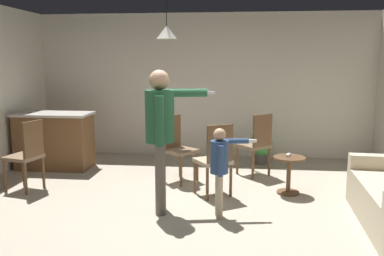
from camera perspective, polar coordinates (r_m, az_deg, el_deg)
The scene contains 13 objects.
ground at distance 5.06m, azimuth -1.31°, elevation -11.79°, with size 7.68×7.68×0.00m, color #B2A893.
wall_back at distance 7.92m, azimuth 1.69°, elevation 5.87°, with size 6.40×0.10×2.70m, color silver.
kitchen_counter at distance 7.41m, azimuth -18.42°, elevation -1.64°, with size 1.26×0.66×0.95m.
side_table_by_couch at distance 5.86m, azimuth 13.20°, elevation -5.74°, with size 0.44×0.44×0.52m.
person_adult at distance 4.88m, azimuth -4.29°, elevation 0.36°, with size 0.80×0.60×1.72m.
person_child at distance 4.79m, azimuth 3.91°, elevation -4.77°, with size 0.54×0.36×1.06m.
dining_chair_by_counter at distance 6.27m, azimuth -2.11°, elevation -2.45°, with size 0.59×0.59×1.00m.
dining_chair_near_wall at distance 6.25m, azimuth -21.77°, elevation -3.17°, with size 0.51×0.51×1.00m.
dining_chair_centre_back at distance 5.54m, azimuth 3.25°, elevation -4.03°, with size 0.58×0.58×1.00m.
dining_chair_spare at distance 6.61m, azimuth 8.95°, elevation -1.95°, with size 0.59×0.59×1.00m.
potted_plant_corner at distance 7.45m, azimuth 9.47°, elevation -2.20°, with size 0.42×0.42×0.64m.
spare_remote_on_table at distance 5.84m, azimuth 13.14°, elevation -3.66°, with size 0.04×0.13×0.04m, color white.
ceiling_light_pendant at distance 6.53m, azimuth -3.51°, elevation 13.04°, with size 0.32×0.32×0.55m.
Camera 1 is at (0.62, -4.68, 1.82)m, focal length 38.69 mm.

